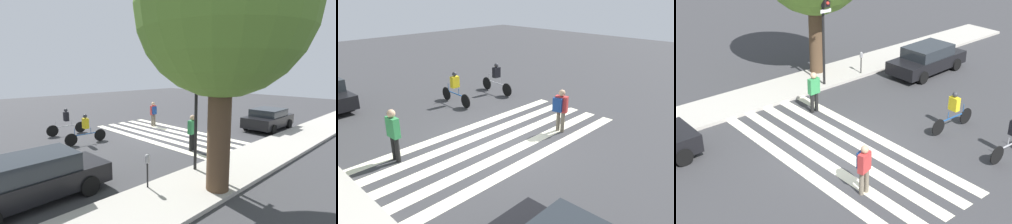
% 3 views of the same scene
% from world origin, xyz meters
% --- Properties ---
extents(ground_plane, '(60.00, 60.00, 0.00)m').
position_xyz_m(ground_plane, '(0.00, 0.00, 0.00)').
color(ground_plane, '#38383A').
extents(sidewalk_curb, '(36.00, 2.50, 0.14)m').
position_xyz_m(sidewalk_curb, '(0.00, 6.25, 0.07)').
color(sidewalk_curb, '#ADA89E').
rests_on(sidewalk_curb, ground_plane).
extents(crosswalk_stripes, '(3.99, 10.00, 0.01)m').
position_xyz_m(crosswalk_stripes, '(0.00, 0.00, 0.00)').
color(crosswalk_stripes, '#F2EDCC').
rests_on(crosswalk_stripes, ground_plane).
extents(traffic_light, '(0.60, 0.50, 4.98)m').
position_xyz_m(traffic_light, '(3.44, 5.22, 3.48)').
color(traffic_light, black).
rests_on(traffic_light, ground_plane).
extents(parking_meter, '(0.15, 0.15, 1.28)m').
position_xyz_m(parking_meter, '(5.80, 5.30, 0.95)').
color(parking_meter, black).
rests_on(parking_meter, ground_plane).
extents(street_tree, '(5.28, 5.28, 8.41)m').
position_xyz_m(street_tree, '(4.24, 6.98, 5.72)').
color(street_tree, '#4C3826').
rests_on(street_tree, ground_plane).
extents(pedestrian_child_with_backpack, '(0.52, 0.48, 1.73)m').
position_xyz_m(pedestrian_child_with_backpack, '(-1.04, -2.35, 1.01)').
color(pedestrian_child_with_backpack, '#6B6051').
rests_on(pedestrian_child_with_backpack, ground_plane).
extents(pedestrian_adult_tall_backpack, '(0.51, 0.27, 1.81)m').
position_xyz_m(pedestrian_adult_tall_backpack, '(1.37, 3.40, 1.02)').
color(pedestrian_adult_tall_backpack, black).
rests_on(pedestrian_adult_tall_backpack, ground_plane).
extents(cyclist_mid_street, '(2.33, 0.41, 1.63)m').
position_xyz_m(cyclist_mid_street, '(4.58, -1.47, 0.87)').
color(cyclist_mid_street, black).
rests_on(cyclist_mid_street, ground_plane).
extents(cyclist_near_curb, '(2.41, 0.42, 1.64)m').
position_xyz_m(cyclist_near_curb, '(4.50, -4.18, 0.87)').
color(cyclist_near_curb, black).
rests_on(cyclist_near_curb, ground_plane).
extents(car_parked_silver_sedan, '(4.05, 2.12, 1.40)m').
position_xyz_m(car_parked_silver_sedan, '(-5.97, 3.81, 0.73)').
color(car_parked_silver_sedan, black).
rests_on(car_parked_silver_sedan, ground_plane).
extents(car_parked_dark_suv, '(4.55, 2.08, 1.45)m').
position_xyz_m(car_parked_dark_suv, '(8.74, 3.42, 0.74)').
color(car_parked_dark_suv, black).
rests_on(car_parked_dark_suv, ground_plane).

